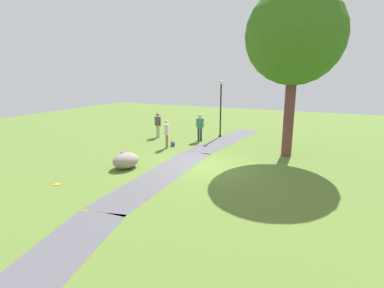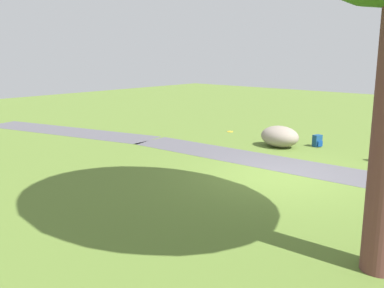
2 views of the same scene
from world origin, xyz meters
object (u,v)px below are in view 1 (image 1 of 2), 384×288
(lamp_post, at_px, (221,103))
(backpack_by_boulder, at_px, (123,157))
(lawn_boulder, at_px, (126,161))
(passerby_on_path, at_px, (200,125))
(woman_with_handbag, at_px, (167,132))
(large_shade_tree, at_px, (295,36))
(handbag_on_grass, at_px, (173,144))
(frisbee_on_grass, at_px, (57,184))
(man_near_boulder, at_px, (158,123))

(lamp_post, bearing_deg, backpack_by_boulder, -17.32)
(lawn_boulder, xyz_separation_m, passerby_on_path, (-6.67, 0.78, 0.66))
(lawn_boulder, bearing_deg, woman_with_handbag, -177.03)
(lawn_boulder, bearing_deg, large_shade_tree, 130.24)
(lawn_boulder, height_order, handbag_on_grass, lawn_boulder)
(lawn_boulder, distance_m, passerby_on_path, 6.75)
(lawn_boulder, relative_size, frisbee_on_grass, 6.21)
(lamp_post, xyz_separation_m, frisbee_on_grass, (11.45, -2.62, -2.34))
(handbag_on_grass, xyz_separation_m, frisbee_on_grass, (7.61, -1.00, -0.13))
(large_shade_tree, xyz_separation_m, lamp_post, (-3.15, -4.89, -3.69))
(woman_with_handbag, bearing_deg, man_near_boulder, -139.11)
(frisbee_on_grass, bearing_deg, man_near_boulder, -172.93)
(lamp_post, relative_size, backpack_by_boulder, 9.59)
(man_near_boulder, bearing_deg, backpack_by_boulder, 14.23)
(lawn_boulder, xyz_separation_m, handbag_on_grass, (-4.71, -0.13, -0.21))
(passerby_on_path, relative_size, handbag_on_grass, 4.59)
(lawn_boulder, distance_m, woman_with_handbag, 4.20)
(lamp_post, bearing_deg, passerby_on_path, -20.80)
(passerby_on_path, bearing_deg, handbag_on_grass, -24.85)
(man_near_boulder, xyz_separation_m, backpack_by_boulder, (5.63, 1.43, -0.77))
(man_near_boulder, distance_m, backpack_by_boulder, 5.86)
(lamp_post, distance_m, woman_with_handbag, 4.92)
(large_shade_tree, relative_size, lawn_boulder, 5.87)
(man_near_boulder, distance_m, handbag_on_grass, 2.98)
(backpack_by_boulder, height_order, frisbee_on_grass, backpack_by_boulder)
(large_shade_tree, xyz_separation_m, woman_with_handbag, (1.24, -6.59, -5.08))
(frisbee_on_grass, bearing_deg, passerby_on_path, 168.72)
(backpack_by_boulder, bearing_deg, woman_with_handbag, 168.28)
(passerby_on_path, bearing_deg, large_shade_tree, 77.14)
(lamp_post, relative_size, frisbee_on_grass, 16.47)
(woman_with_handbag, bearing_deg, lawn_boulder, 2.97)
(lamp_post, distance_m, passerby_on_path, 2.41)
(large_shade_tree, bearing_deg, lawn_boulder, -49.76)
(lamp_post, height_order, handbag_on_grass, lamp_post)
(man_near_boulder, bearing_deg, lawn_boulder, 19.36)
(lawn_boulder, relative_size, passerby_on_path, 0.83)
(large_shade_tree, relative_size, frisbee_on_grass, 36.45)
(man_near_boulder, bearing_deg, large_shade_tree, 82.31)
(woman_with_handbag, bearing_deg, backpack_by_boulder, -11.72)
(woman_with_handbag, xyz_separation_m, passerby_on_path, (-2.52, 0.99, 0.06))
(large_shade_tree, xyz_separation_m, backpack_by_boulder, (4.45, -7.26, -5.85))
(large_shade_tree, xyz_separation_m, handbag_on_grass, (0.69, -6.51, -5.90))
(backpack_by_boulder, bearing_deg, lamp_post, 162.68)
(woman_with_handbag, xyz_separation_m, backpack_by_boulder, (3.21, -0.67, -0.77))
(passerby_on_path, bearing_deg, man_near_boulder, -88.06)
(passerby_on_path, bearing_deg, backpack_by_boulder, -16.15)
(woman_with_handbag, distance_m, passerby_on_path, 2.71)
(large_shade_tree, height_order, lawn_boulder, large_shade_tree)
(frisbee_on_grass, bearing_deg, lamp_post, 167.10)
(lamp_post, xyz_separation_m, lawn_boulder, (8.55, -1.49, -2.00))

